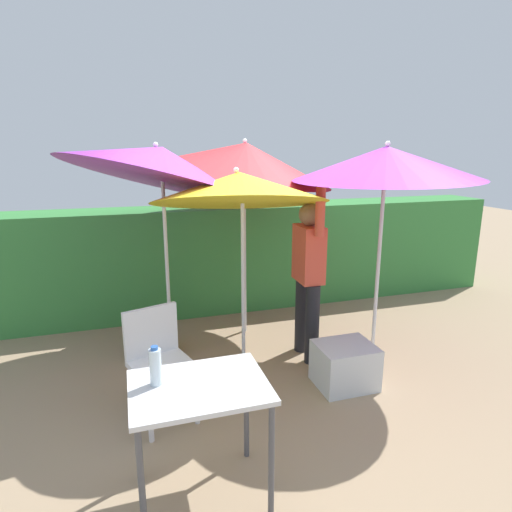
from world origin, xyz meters
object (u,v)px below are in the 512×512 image
at_px(folding_table, 199,399).
at_px(umbrella_navy, 239,188).
at_px(cooler_box, 345,365).
at_px(person_vendor, 308,270).
at_px(bottle_water, 156,366).
at_px(umbrella_orange, 386,163).
at_px(umbrella_yellow, 159,164).
at_px(umbrella_rainbow, 244,159).
at_px(chair_plastic, 158,358).
at_px(crate_cardboard, 152,340).

bearing_deg(folding_table, umbrella_navy, 66.47).
bearing_deg(cooler_box, person_vendor, 99.21).
relative_size(cooler_box, bottle_water, 2.14).
bearing_deg(umbrella_orange, person_vendor, 155.53).
relative_size(umbrella_orange, person_vendor, 1.16).
bearing_deg(cooler_box, umbrella_yellow, 142.03).
distance_m(cooler_box, bottle_water, 2.01).
distance_m(umbrella_rainbow, person_vendor, 1.41).
bearing_deg(umbrella_yellow, folding_table, -90.29).
height_order(person_vendor, cooler_box, person_vendor).
relative_size(folding_table, bottle_water, 3.33).
bearing_deg(bottle_water, chair_plastic, 85.44).
relative_size(umbrella_rainbow, chair_plastic, 2.67).
bearing_deg(umbrella_orange, crate_cardboard, 159.50).
height_order(umbrella_rainbow, umbrella_navy, umbrella_rainbow).
bearing_deg(chair_plastic, umbrella_orange, 8.50).
distance_m(umbrella_orange, chair_plastic, 2.63).
distance_m(umbrella_orange, folding_table, 2.68).
xyz_separation_m(chair_plastic, folding_table, (0.17, -0.92, 0.16)).
height_order(crate_cardboard, folding_table, folding_table).
bearing_deg(cooler_box, bottle_water, -154.40).
height_order(chair_plastic, crate_cardboard, chair_plastic).
distance_m(person_vendor, crate_cardboard, 1.79).
xyz_separation_m(umbrella_rainbow, chair_plastic, (-1.11, -1.42, -1.49)).
height_order(chair_plastic, folding_table, chair_plastic).
relative_size(umbrella_navy, crate_cardboard, 4.51).
height_order(person_vendor, folding_table, person_vendor).
bearing_deg(umbrella_yellow, chair_plastic, -99.10).
xyz_separation_m(umbrella_yellow, bottle_water, (-0.25, -1.96, -1.08)).
xyz_separation_m(chair_plastic, cooler_box, (1.64, -0.03, -0.31)).
bearing_deg(umbrella_rainbow, crate_cardboard, -165.01).
bearing_deg(bottle_water, umbrella_orange, 27.73).
relative_size(umbrella_yellow, folding_table, 3.10).
bearing_deg(cooler_box, umbrella_rainbow, 109.92).
height_order(umbrella_rainbow, person_vendor, umbrella_rainbow).
relative_size(umbrella_navy, folding_table, 2.61).
relative_size(crate_cardboard, bottle_water, 1.93).
xyz_separation_m(umbrella_navy, person_vendor, (0.70, -0.01, -0.83)).
bearing_deg(umbrella_rainbow, chair_plastic, -128.08).
bearing_deg(chair_plastic, person_vendor, 21.41).
distance_m(crate_cardboard, bottle_water, 2.10).
bearing_deg(umbrella_orange, folding_table, -147.92).
relative_size(umbrella_navy, bottle_water, 8.69).
bearing_deg(umbrella_navy, bottle_water, -121.80).
bearing_deg(chair_plastic, folding_table, -79.68).
relative_size(umbrella_rainbow, crate_cardboard, 5.13).
bearing_deg(person_vendor, umbrella_navy, 179.36).
bearing_deg(chair_plastic, cooler_box, -0.97).
distance_m(umbrella_navy, chair_plastic, 1.62).
bearing_deg(folding_table, cooler_box, 31.31).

